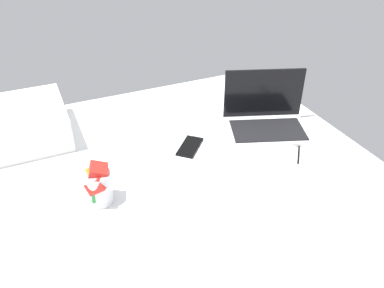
# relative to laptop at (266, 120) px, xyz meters

# --- Properties ---
(bed_mattress) EXTENTS (1.80, 1.40, 0.18)m
(bed_mattress) POSITION_rel_laptop_xyz_m (-0.63, -0.15, -0.13)
(bed_mattress) COLOR white
(bed_mattress) RESTS_ON ground
(laptop) EXTENTS (0.39, 0.33, 0.23)m
(laptop) POSITION_rel_laptop_xyz_m (0.00, 0.00, 0.00)
(laptop) COLOR silver
(laptop) RESTS_ON bed_mattress
(snack_cup) EXTENTS (0.09, 0.10, 0.14)m
(snack_cup) POSITION_rel_laptop_xyz_m (-0.73, -0.16, 0.02)
(snack_cup) COLOR silver
(snack_cup) RESTS_ON bed_mattress
(cell_phone) EXTENTS (0.14, 0.15, 0.01)m
(cell_phone) POSITION_rel_laptop_xyz_m (-0.34, -0.00, -0.04)
(cell_phone) COLOR black
(cell_phone) RESTS_ON bed_mattress
(charger_cable) EXTENTS (0.11, 0.14, 0.01)m
(charger_cable) POSITION_rel_laptop_xyz_m (0.03, -0.19, -0.04)
(charger_cable) COLOR black
(charger_cable) RESTS_ON bed_mattress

